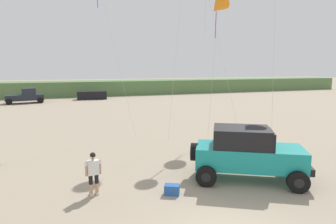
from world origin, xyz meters
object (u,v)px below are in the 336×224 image
Objects in this scene: distant_pickup at (26,96)px; distant_sedan at (92,95)px; jeep at (248,152)px; kite_black_sled at (218,7)px; person_watching at (93,171)px; cooler_box at (172,190)px.

distant_sedan is (8.71, 1.88, -0.34)m from distant_pickup.
jeep reaches higher than distant_pickup.
distant_sedan is 28.12m from kite_black_sled.
distant_pickup is 29.64m from kite_black_sled.
person_watching is at bearing -79.50° from distant_pickup.
jeep is 11.63m from kite_black_sled.
person_watching is at bearing -90.05° from distant_sedan.
distant_pickup is at bearing -163.16° from distant_sedan.
kite_black_sled is at bearing -71.46° from distant_sedan.
person_watching is 3.02m from cooler_box.
distant_sedan is 0.43× the size of kite_black_sled.
kite_black_sled reaches higher than jeep.
distant_sedan is at bearing 103.89° from kite_black_sled.
distant_sedan is at bearing 85.30° from person_watching.
cooler_box is 13.81m from kite_black_sled.
cooler_box is 0.06× the size of kite_black_sled.
cooler_box is 34.75m from distant_sedan.
kite_black_sled is at bearing 39.98° from person_watching.
kite_black_sled is (2.92, 8.29, 7.62)m from jeep.
person_watching is at bearing -172.06° from cooler_box.
person_watching is at bearing 175.07° from jeep.
kite_black_sled is (6.46, -26.10, 8.22)m from distant_sedan.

